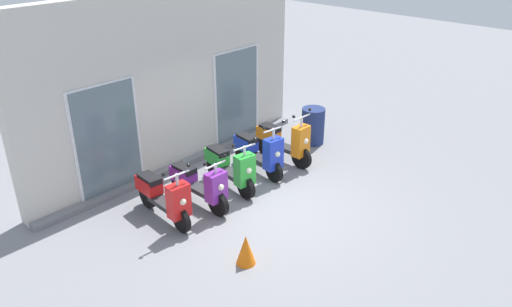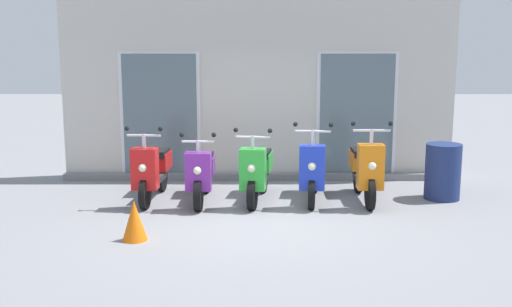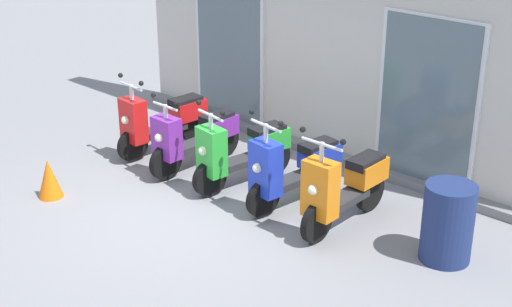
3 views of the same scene
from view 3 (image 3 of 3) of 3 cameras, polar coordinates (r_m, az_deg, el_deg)
The scene contains 9 objects.
ground_plane at distance 9.21m, azimuth -5.38°, elevation -4.42°, with size 40.00×40.00×0.00m, color gray.
storefront_facade at distance 10.47m, azimuth 5.49°, elevation 9.67°, with size 7.03×0.50×3.80m.
scooter_red at distance 10.79m, azimuth -7.33°, elevation 2.59°, with size 0.57×1.59×1.25m.
scooter_purple at distance 10.22m, azimuth -4.78°, elevation 1.26°, with size 0.54×1.59×1.17m.
scooter_green at distance 9.64m, azimuth -1.15°, elevation 0.16°, with size 0.62×1.57×1.23m.
scooter_blue at distance 9.10m, azimuth 2.86°, elevation -1.13°, with size 0.60×1.52×1.31m.
scooter_orange at distance 8.64m, azimuth 6.80°, elevation -2.59°, with size 0.62×1.57×1.33m.
traffic_cone at distance 9.77m, azimuth -15.74°, elevation -1.87°, with size 0.32×0.32×0.52m, color orange.
trash_bin at distance 8.22m, azimuth 14.65°, elevation -5.22°, with size 0.56×0.56×0.89m, color navy.
Camera 3 is at (6.13, -5.41, 4.24)m, focal length 51.58 mm.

